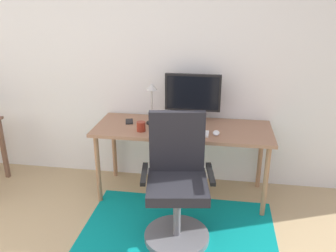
{
  "coord_description": "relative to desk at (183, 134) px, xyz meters",
  "views": [
    {
      "loc": [
        0.74,
        -1.2,
        1.86
      ],
      "look_at": [
        0.31,
        1.57,
        0.81
      ],
      "focal_mm": 37.21,
      "sensor_mm": 36.0,
      "label": 1
    }
  ],
  "objects": [
    {
      "name": "wall_back",
      "position": [
        -0.41,
        0.38,
        0.66
      ],
      "size": [
        6.0,
        0.1,
        2.6
      ],
      "primitive_type": "cube",
      "color": "white",
      "rests_on": "ground"
    },
    {
      "name": "area_rug",
      "position": [
        0.04,
        -0.6,
        -0.64
      ],
      "size": [
        1.61,
        1.07,
        0.01
      ],
      "primitive_type": "cube",
      "color": "#088681",
      "rests_on": "ground"
    },
    {
      "name": "desk",
      "position": [
        0.0,
        0.0,
        0.0
      ],
      "size": [
        1.65,
        0.63,
        0.71
      ],
      "color": "#9A6D4F",
      "rests_on": "ground"
    },
    {
      "name": "monitor",
      "position": [
        0.07,
        0.17,
        0.34
      ],
      "size": [
        0.53,
        0.18,
        0.47
      ],
      "color": "#B2B2B7",
      "rests_on": "desk"
    },
    {
      "name": "keyboard",
      "position": [
        0.03,
        -0.15,
        0.08
      ],
      "size": [
        0.43,
        0.13,
        0.02
      ],
      "primitive_type": "cube",
      "color": "white",
      "rests_on": "desk"
    },
    {
      "name": "computer_mouse",
      "position": [
        0.31,
        -0.14,
        0.08
      ],
      "size": [
        0.06,
        0.1,
        0.03
      ],
      "primitive_type": "ellipsoid",
      "color": "white",
      "rests_on": "desk"
    },
    {
      "name": "coffee_cup",
      "position": [
        -0.36,
        -0.15,
        0.11
      ],
      "size": [
        0.08,
        0.08,
        0.09
      ],
      "primitive_type": "cylinder",
      "color": "maroon",
      "rests_on": "desk"
    },
    {
      "name": "cell_phone",
      "position": [
        -0.53,
        0.07,
        0.07
      ],
      "size": [
        0.1,
        0.15,
        0.01
      ],
      "primitive_type": "cube",
      "rotation": [
        0.0,
        0.0,
        0.27
      ],
      "color": "black",
      "rests_on": "desk"
    },
    {
      "name": "desk_lamp",
      "position": [
        -0.3,
        0.06,
        0.35
      ],
      "size": [
        0.11,
        0.11,
        0.39
      ],
      "color": "black",
      "rests_on": "desk"
    },
    {
      "name": "office_chair",
      "position": [
        0.03,
        -0.65,
        -0.21
      ],
      "size": [
        0.59,
        0.53,
        1.03
      ],
      "rotation": [
        0.0,
        0.0,
        0.15
      ],
      "color": "slate",
      "rests_on": "ground"
    }
  ]
}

